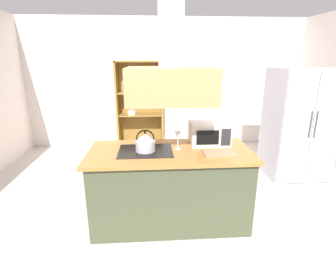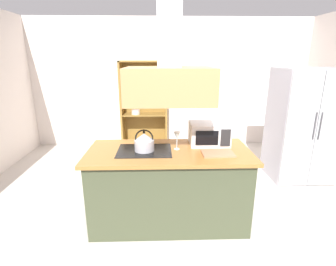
# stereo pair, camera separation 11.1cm
# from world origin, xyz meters

# --- Properties ---
(ground_plane) EXTENTS (7.80, 7.80, 0.00)m
(ground_plane) POSITION_xyz_m (0.00, 0.00, 0.00)
(ground_plane) COLOR beige
(wall_back) EXTENTS (6.00, 0.12, 2.70)m
(wall_back) POSITION_xyz_m (0.00, 3.00, 1.35)
(wall_back) COLOR silver
(wall_back) RESTS_ON ground
(kitchen_island) EXTENTS (1.83, 0.83, 0.90)m
(kitchen_island) POSITION_xyz_m (-0.13, 0.08, 0.45)
(kitchen_island) COLOR #3E452F
(kitchen_island) RESTS_ON ground
(range_hood) EXTENTS (0.90, 0.70, 1.25)m
(range_hood) POSITION_xyz_m (-0.13, 0.08, 1.74)
(range_hood) COLOR tan
(refrigerator) EXTENTS (0.90, 0.78, 1.76)m
(refrigerator) POSITION_xyz_m (2.02, 1.22, 0.88)
(refrigerator) COLOR #B1B1C2
(refrigerator) RESTS_ON ground
(dish_cabinet) EXTENTS (0.97, 0.40, 1.84)m
(dish_cabinet) POSITION_xyz_m (-0.56, 2.78, 0.82)
(dish_cabinet) COLOR olive
(dish_cabinet) RESTS_ON ground
(kettle) EXTENTS (0.22, 0.22, 0.24)m
(kettle) POSITION_xyz_m (-0.40, 0.08, 1.00)
(kettle) COLOR #B0B0BB
(kettle) RESTS_ON kitchen_island
(cutting_board) EXTENTS (0.34, 0.25, 0.02)m
(cutting_board) POSITION_xyz_m (0.40, -0.04, 0.91)
(cutting_board) COLOR tan
(cutting_board) RESTS_ON kitchen_island
(microwave) EXTENTS (0.46, 0.35, 0.26)m
(microwave) POSITION_xyz_m (0.36, 0.29, 1.03)
(microwave) COLOR silver
(microwave) RESTS_ON kitchen_island
(wine_glass_on_counter) EXTENTS (0.08, 0.08, 0.21)m
(wine_glass_on_counter) POSITION_xyz_m (-0.04, 0.12, 1.05)
(wine_glass_on_counter) COLOR silver
(wine_glass_on_counter) RESTS_ON kitchen_island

